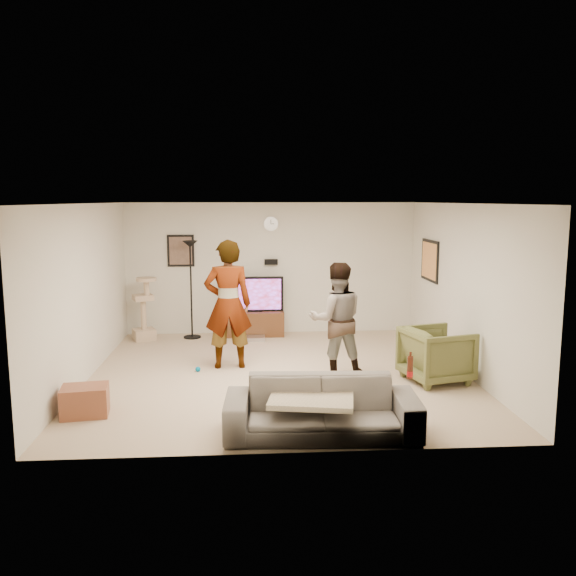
{
  "coord_description": "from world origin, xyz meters",
  "views": [
    {
      "loc": [
        -0.44,
        -8.38,
        2.56
      ],
      "look_at": [
        0.15,
        0.2,
        1.25
      ],
      "focal_mm": 36.54,
      "sensor_mm": 36.0,
      "label": 1
    }
  ],
  "objects": [
    {
      "name": "tv_screen",
      "position": [
        -0.33,
        2.46,
        0.79
      ],
      "size": [
        1.02,
        0.01,
        0.58
      ],
      "primitive_type": "cube",
      "color": "#904BCE",
      "rests_on": "tv"
    },
    {
      "name": "toy_ball",
      "position": [
        -1.21,
        0.18,
        0.04
      ],
      "size": [
        0.08,
        0.08,
        0.08
      ],
      "primitive_type": "sphere",
      "color": "#00699A",
      "rests_on": "floor"
    },
    {
      "name": "console_box",
      "position": [
        -0.34,
        2.11,
        0.04
      ],
      "size": [
        0.4,
        0.3,
        0.07
      ],
      "primitive_type": "cube",
      "color": "silver",
      "rests_on": "floor"
    },
    {
      "name": "tv_stand",
      "position": [
        -0.33,
        2.5,
        0.23
      ],
      "size": [
        1.12,
        0.45,
        0.47
      ],
      "primitive_type": "cube",
      "color": "#452714",
      "rests_on": "floor"
    },
    {
      "name": "cat_tree",
      "position": [
        -2.36,
        2.28,
        0.58
      ],
      "size": [
        0.49,
        0.49,
        1.16
      ],
      "primitive_type": "cube",
      "rotation": [
        0.0,
        0.0,
        0.4
      ],
      "color": "tan",
      "rests_on": "floor"
    },
    {
      "name": "side_table",
      "position": [
        -2.4,
        -1.53,
        0.18
      ],
      "size": [
        0.59,
        0.47,
        0.36
      ],
      "primitive_type": "cube",
      "rotation": [
        0.0,
        0.0,
        0.14
      ],
      "color": "brown",
      "rests_on": "floor"
    },
    {
      "name": "wall_back",
      "position": [
        0.0,
        2.75,
        1.25
      ],
      "size": [
        5.5,
        0.04,
        2.5
      ],
      "primitive_type": "cube",
      "color": "silver",
      "rests_on": "floor"
    },
    {
      "name": "floor_lamp",
      "position": [
        -1.49,
        2.39,
        0.9
      ],
      "size": [
        0.32,
        0.32,
        1.8
      ],
      "primitive_type": "cylinder",
      "color": "black",
      "rests_on": "floor"
    },
    {
      "name": "beer_bottle",
      "position": [
        1.31,
        -2.3,
        0.74
      ],
      "size": [
        0.06,
        0.06,
        0.25
      ],
      "primitive_type": "cylinder",
      "color": "#491A0C",
      "rests_on": "sofa"
    },
    {
      "name": "wall_front",
      "position": [
        0.0,
        -2.75,
        1.25
      ],
      "size": [
        5.5,
        0.04,
        2.5
      ],
      "primitive_type": "cube",
      "color": "silver",
      "rests_on": "floor"
    },
    {
      "name": "wall_speaker",
      "position": [
        0.0,
        2.69,
        1.38
      ],
      "size": [
        0.25,
        0.1,
        0.1
      ],
      "primitive_type": "cube",
      "color": "black",
      "rests_on": "wall_back"
    },
    {
      "name": "sofa",
      "position": [
        0.35,
        -2.3,
        0.31
      ],
      "size": [
        2.14,
        0.93,
        0.61
      ],
      "primitive_type": "imported",
      "rotation": [
        0.0,
        0.0,
        -0.05
      ],
      "color": "#645D56",
      "rests_on": "floor"
    },
    {
      "name": "wall_right",
      "position": [
        2.75,
        0.0,
        1.25
      ],
      "size": [
        0.04,
        5.5,
        2.5
      ],
      "primitive_type": "cube",
      "color": "silver",
      "rests_on": "floor"
    },
    {
      "name": "ceiling",
      "position": [
        0.0,
        0.0,
        2.51
      ],
      "size": [
        5.5,
        5.5,
        0.02
      ],
      "primitive_type": "cube",
      "color": "silver",
      "rests_on": "wall_back"
    },
    {
      "name": "wall_clock",
      "position": [
        0.0,
        2.72,
        2.1
      ],
      "size": [
        0.26,
        0.04,
        0.26
      ],
      "primitive_type": "cylinder",
      "rotation": [
        1.57,
        0.0,
        0.0
      ],
      "color": "white",
      "rests_on": "wall_back"
    },
    {
      "name": "armchair",
      "position": [
        2.2,
        -0.52,
        0.39
      ],
      "size": [
        1.03,
        1.01,
        0.77
      ],
      "primitive_type": "imported",
      "rotation": [
        0.0,
        0.0,
        1.82
      ],
      "color": "brown",
      "rests_on": "floor"
    },
    {
      "name": "person_left",
      "position": [
        -0.75,
        0.4,
        0.98
      ],
      "size": [
        0.75,
        0.52,
        1.97
      ],
      "primitive_type": "imported",
      "rotation": [
        0.0,
        0.0,
        3.21
      ],
      "color": "#A1A1A1",
      "rests_on": "floor"
    },
    {
      "name": "wall_left",
      "position": [
        -2.75,
        0.0,
        1.25
      ],
      "size": [
        0.04,
        5.5,
        2.5
      ],
      "primitive_type": "cube",
      "color": "silver",
      "rests_on": "floor"
    },
    {
      "name": "picture_right",
      "position": [
        2.73,
        1.6,
        1.5
      ],
      "size": [
        0.03,
        0.78,
        0.62
      ],
      "primitive_type": "cube",
      "color": "#F39650",
      "rests_on": "wall_right"
    },
    {
      "name": "floor",
      "position": [
        0.0,
        0.0,
        -0.01
      ],
      "size": [
        5.5,
        5.5,
        0.02
      ],
      "primitive_type": "cube",
      "color": "tan",
      "rests_on": "ground"
    },
    {
      "name": "person_right",
      "position": [
        0.83,
        -0.14,
        0.83
      ],
      "size": [
        0.83,
        0.66,
        1.67
      ],
      "primitive_type": "imported",
      "rotation": [
        0.0,
        0.0,
        3.17
      ],
      "color": "#363F96",
      "rests_on": "floor"
    },
    {
      "name": "tv",
      "position": [
        -0.33,
        2.5,
        0.79
      ],
      "size": [
        1.11,
        0.08,
        0.66
      ],
      "primitive_type": "cube",
      "color": "black",
      "rests_on": "tv_stand"
    },
    {
      "name": "throw_blanket",
      "position": [
        0.23,
        -2.3,
        0.42
      ],
      "size": [
        1.01,
        0.85,
        0.06
      ],
      "primitive_type": "cube",
      "rotation": [
        0.0,
        0.0,
        -0.18
      ],
      "color": "#C6B390",
      "rests_on": "sofa"
    },
    {
      "name": "picture_back",
      "position": [
        -1.7,
        2.73,
        1.6
      ],
      "size": [
        0.42,
        0.03,
        0.52
      ],
      "primitive_type": "cube",
      "color": "brown",
      "rests_on": "wall_back"
    }
  ]
}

